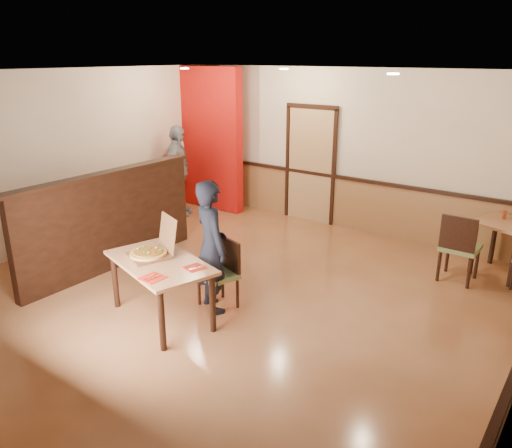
# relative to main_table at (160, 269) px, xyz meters

# --- Properties ---
(floor) EXTENTS (7.00, 7.00, 0.00)m
(floor) POSITION_rel_main_table_xyz_m (0.30, 0.84, -0.64)
(floor) COLOR #B57146
(floor) RESTS_ON ground
(ceiling) EXTENTS (7.00, 7.00, 0.00)m
(ceiling) POSITION_rel_main_table_xyz_m (0.30, 0.84, 2.16)
(ceiling) COLOR black
(ceiling) RESTS_ON wall_back
(wall_back) EXTENTS (7.00, 0.00, 7.00)m
(wall_back) POSITION_rel_main_table_xyz_m (0.30, 4.34, 0.76)
(wall_back) COLOR #FFE7C7
(wall_back) RESTS_ON floor
(wall_left) EXTENTS (0.00, 7.00, 7.00)m
(wall_left) POSITION_rel_main_table_xyz_m (-3.20, 0.84, 0.76)
(wall_left) COLOR #FFE7C7
(wall_left) RESTS_ON floor
(wainscot_back) EXTENTS (7.00, 0.04, 0.90)m
(wainscot_back) POSITION_rel_main_table_xyz_m (0.30, 4.31, -0.19)
(wainscot_back) COLOR #98673C
(wainscot_back) RESTS_ON floor
(chair_rail_back) EXTENTS (7.00, 0.06, 0.06)m
(chair_rail_back) POSITION_rel_main_table_xyz_m (0.30, 4.29, 0.28)
(chair_rail_back) COLOR black
(chair_rail_back) RESTS_ON wall_back
(back_door) EXTENTS (0.90, 0.06, 2.10)m
(back_door) POSITION_rel_main_table_xyz_m (-0.50, 4.30, 0.41)
(back_door) COLOR tan
(back_door) RESTS_ON wall_back
(booth_partition) EXTENTS (0.20, 3.10, 1.44)m
(booth_partition) POSITION_rel_main_table_xyz_m (-1.70, 0.64, 0.10)
(booth_partition) COLOR black
(booth_partition) RESTS_ON floor
(red_accent_panel) EXTENTS (1.60, 0.20, 2.78)m
(red_accent_panel) POSITION_rel_main_table_xyz_m (-2.60, 3.84, 0.76)
(red_accent_panel) COLOR #B3110C
(red_accent_panel) RESTS_ON floor
(spot_a) EXTENTS (0.14, 0.14, 0.02)m
(spot_a) POSITION_rel_main_table_xyz_m (-2.00, 2.64, 2.14)
(spot_a) COLOR #FFF2B2
(spot_a) RESTS_ON ceiling
(spot_b) EXTENTS (0.14, 0.14, 0.02)m
(spot_b) POSITION_rel_main_table_xyz_m (-0.50, 3.34, 2.14)
(spot_b) COLOR #FFF2B2
(spot_b) RESTS_ON ceiling
(spot_c) EXTENTS (0.14, 0.14, 0.02)m
(spot_c) POSITION_rel_main_table_xyz_m (1.70, 2.34, 2.14)
(spot_c) COLOR #FFF2B2
(spot_c) RESTS_ON ceiling
(main_table) EXTENTS (1.56, 1.15, 0.74)m
(main_table) POSITION_rel_main_table_xyz_m (0.00, 0.00, 0.00)
(main_table) COLOR #AB7048
(main_table) RESTS_ON floor
(diner_chair) EXTENTS (0.53, 0.53, 0.85)m
(diner_chair) POSITION_rel_main_table_xyz_m (0.36, 0.68, -0.17)
(diner_chair) COLOR olive
(diner_chair) RESTS_ON floor
(side_chair_left) EXTENTS (0.49, 0.49, 0.98)m
(side_chair_left) POSITION_rel_main_table_xyz_m (2.54, 3.11, -0.10)
(side_chair_left) COLOR olive
(side_chair_left) RESTS_ON floor
(side_table) EXTENTS (0.91, 0.91, 0.79)m
(side_table) POSITION_rel_main_table_xyz_m (2.99, 3.73, -0.03)
(side_table) COLOR #AB7048
(side_table) RESTS_ON floor
(diner) EXTENTS (0.71, 0.63, 1.64)m
(diner) POSITION_rel_main_table_xyz_m (0.32, 0.55, 0.18)
(diner) COLOR black
(diner) RESTS_ON floor
(passerby) EXTENTS (0.81, 1.11, 1.75)m
(passerby) POSITION_rel_main_table_xyz_m (-2.70, 3.06, 0.24)
(passerby) COLOR gray
(passerby) RESTS_ON floor
(pizza_box) EXTENTS (0.59, 0.64, 0.46)m
(pizza_box) POSITION_rel_main_table_xyz_m (-0.17, 0.05, 0.17)
(pizza_box) COLOR brown
(pizza_box) RESTS_ON main_table
(pizza) EXTENTS (0.46, 0.46, 0.03)m
(pizza) POSITION_rel_main_table_xyz_m (-0.19, 0.00, 0.16)
(pizza) COLOR tan
(pizza) RESTS_ON pizza_box
(napkin_near) EXTENTS (0.25, 0.25, 0.01)m
(napkin_near) POSITION_rel_main_table_xyz_m (0.29, -0.38, 0.11)
(napkin_near) COLOR red
(napkin_near) RESTS_ON main_table
(napkin_far) EXTENTS (0.25, 0.25, 0.01)m
(napkin_far) POSITION_rel_main_table_xyz_m (0.46, 0.09, 0.11)
(napkin_far) COLOR red
(napkin_far) RESTS_ON main_table
(condiment) EXTENTS (0.05, 0.05, 0.13)m
(condiment) POSITION_rel_main_table_xyz_m (2.91, 3.87, 0.22)
(condiment) COLOR #94371A
(condiment) RESTS_ON side_table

